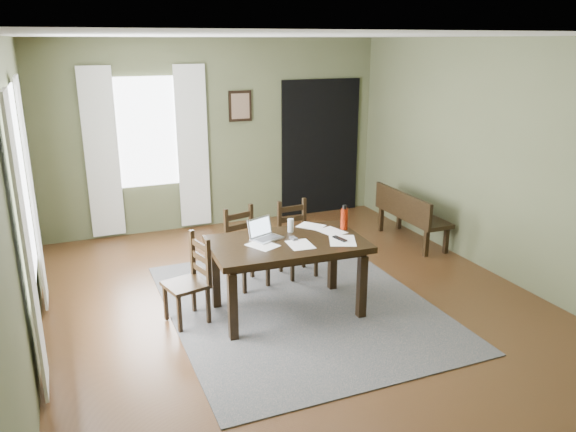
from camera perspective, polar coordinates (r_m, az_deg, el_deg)
name	(u,v)px	position (r m, az deg, el deg)	size (l,w,h in m)	color
ground	(299,306)	(5.96, 1.11, -9.13)	(5.00, 6.00, 0.01)	#492C16
room_shell	(300,134)	(5.40, 1.23, 8.28)	(5.02, 6.02, 2.71)	#555B3B
rug	(299,305)	(5.96, 1.11, -9.04)	(2.60, 3.20, 0.01)	#484848
dining_table	(287,250)	(5.56, -0.07, -3.49)	(1.56, 0.98, 0.76)	black
chair_end	(190,281)	(5.56, -9.93, -6.52)	(0.46, 0.46, 0.87)	black
chair_back_left	(246,248)	(6.30, -4.34, -3.30)	(0.47, 0.47, 0.88)	black
chair_back_right	(297,239)	(6.58, 0.87, -2.39)	(0.40, 0.41, 0.87)	black
bench	(409,212)	(7.79, 12.19, 0.39)	(0.41, 1.28, 0.72)	black
laptop	(264,233)	(5.60, -2.48, -1.76)	(0.36, 0.33, 0.20)	#B7B7BC
computer_mouse	(294,238)	(5.56, 0.57, -2.29)	(0.05, 0.08, 0.03)	#3F3F42
tv_remote	(340,239)	(5.59, 5.28, -2.32)	(0.05, 0.18, 0.02)	black
drinking_glass	(291,225)	(5.78, 0.26, -0.96)	(0.06, 0.06, 0.14)	silver
water_bottle	(344,218)	(5.87, 5.73, -0.22)	(0.10, 0.10, 0.26)	#A8260C
paper_a	(263,245)	(5.42, -2.59, -2.99)	(0.22, 0.29, 0.00)	white
paper_b	(342,241)	(5.57, 5.55, -2.50)	(0.25, 0.33, 0.00)	white
paper_c	(311,226)	(5.97, 2.35, -1.03)	(0.21, 0.27, 0.00)	white
paper_d	(332,231)	(5.82, 4.46, -1.58)	(0.21, 0.27, 0.00)	white
paper_e	(300,245)	(5.43, 1.25, -2.92)	(0.22, 0.29, 0.00)	white
window_left	(22,191)	(5.24, -25.41, 2.35)	(0.01, 1.30, 1.70)	white
window_back	(147,132)	(8.03, -14.15, 8.24)	(1.00, 0.01, 1.50)	white
curtain_left_near	(27,250)	(4.52, -24.98, -3.15)	(0.03, 0.48, 2.30)	silver
curtain_left_far	(32,195)	(6.09, -24.56, 1.95)	(0.03, 0.48, 2.30)	silver
curtain_back_left	(102,154)	(7.98, -18.40, 6.00)	(0.44, 0.03, 2.30)	silver
curtain_back_right	(193,148)	(8.15, -9.65, 6.87)	(0.44, 0.03, 2.30)	silver
framed_picture	(240,106)	(8.29, -4.89, 11.07)	(0.34, 0.03, 0.44)	black
doorway_back	(320,148)	(8.87, 3.31, 6.95)	(1.30, 0.03, 2.10)	black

